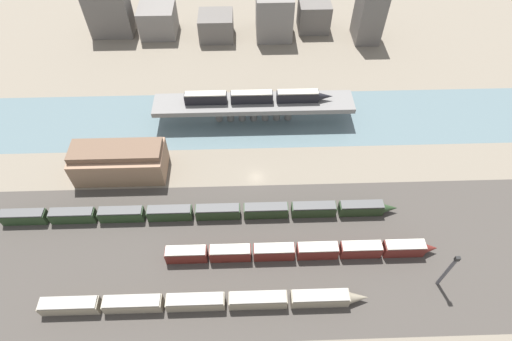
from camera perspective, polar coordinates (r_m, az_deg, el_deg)
name	(u,v)px	position (r m, az deg, el deg)	size (l,w,h in m)	color
ground_plane	(256,177)	(113.58, 0.00, -0.97)	(400.00, 400.00, 0.00)	#756B5B
railbed_yard	(259,253)	(100.37, 0.43, -11.73)	(280.00, 42.00, 0.01)	#423D38
river_water	(254,119)	(129.99, -0.33, 7.36)	(320.00, 25.83, 0.01)	slate
bridge	(254,105)	(126.04, -0.34, 9.32)	(62.05, 9.31, 7.36)	slate
train_on_bridge	(257,97)	(123.94, 0.08, 10.46)	(45.49, 2.63, 3.67)	black
train_yard_near	(203,302)	(94.06, -7.57, -18.09)	(72.92, 3.07, 3.73)	gray
train_yard_mid	(300,251)	(98.90, 6.32, -11.38)	(66.06, 2.95, 4.16)	#5B1E19
train_yard_far	(199,212)	(105.30, -8.14, -5.93)	(103.00, 2.84, 3.88)	#23381E
warehouse_building	(119,161)	(117.60, -18.92, 1.31)	(25.23, 11.07, 9.99)	#937056
signal_tower	(447,271)	(100.44, 25.66, -12.80)	(1.00, 0.76, 12.85)	#4C4C51
city_block_far_left	(108,11)	(174.85, -20.33, 20.58)	(16.29, 8.76, 19.18)	#605B56
city_block_left	(158,20)	(172.15, -13.81, 20.14)	(13.76, 13.48, 11.09)	slate
city_block_center	(216,26)	(166.54, -5.71, 19.87)	(13.24, 12.24, 9.40)	#605B56
city_block_right	(274,14)	(166.03, 2.58, 21.47)	(13.81, 15.79, 17.01)	slate
city_block_far_right	(314,16)	(172.15, 8.26, 21.04)	(12.26, 11.10, 11.16)	#605B56
city_block_tall	(370,13)	(167.77, 15.93, 20.83)	(9.46, 12.22, 21.09)	#605B56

